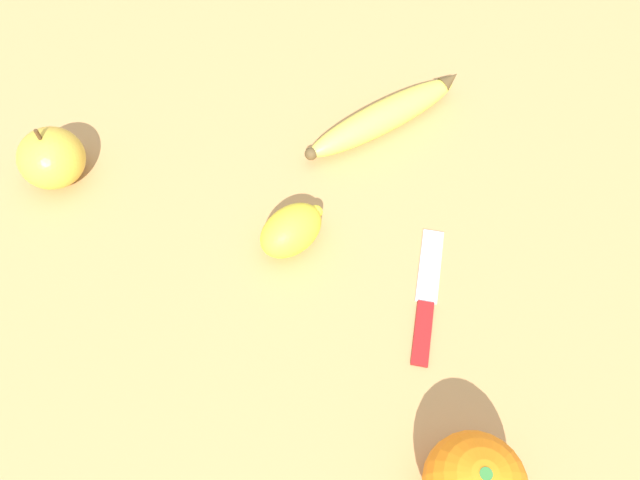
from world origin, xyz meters
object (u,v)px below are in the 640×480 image
apple (55,158)px  paring_knife (430,298)px  lemon (295,230)px  banana (388,116)px

apple → paring_knife: 0.43m
paring_knife → lemon: bearing=164.2°
banana → lemon: (0.15, -0.13, 0.01)m
banana → lemon: size_ratio=2.37×
banana → paring_knife: size_ratio=1.36×
lemon → banana: bearing=140.1°
apple → paring_knife: (0.21, 0.38, -0.03)m
paring_knife → banana: bearing=108.2°
banana → apple: 0.38m
apple → lemon: bearing=64.5°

